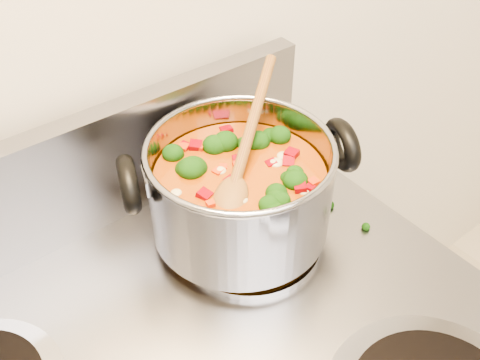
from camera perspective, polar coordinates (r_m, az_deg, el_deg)
name	(u,v)px	position (r m, az deg, el deg)	size (l,w,h in m)	color
stockpot	(240,189)	(0.65, 0.02, -0.92)	(0.29, 0.22, 0.14)	gray
wooden_spoon	(242,158)	(0.63, 0.24, 2.40)	(0.22, 0.18, 0.09)	brown
cooktop_crumbs	(260,212)	(0.72, 2.11, -3.44)	(0.20, 0.25, 0.01)	black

